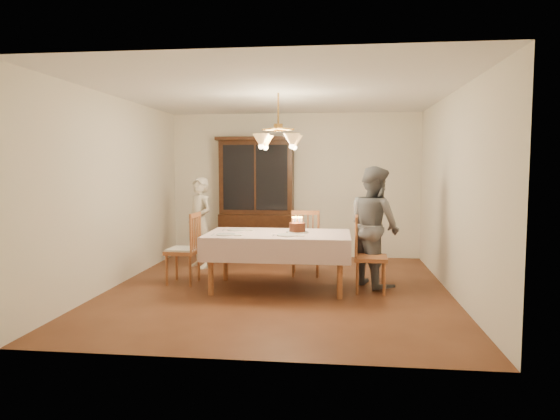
# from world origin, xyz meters

# --- Properties ---
(ground) EXTENTS (5.00, 5.00, 0.00)m
(ground) POSITION_xyz_m (0.00, 0.00, 0.00)
(ground) COLOR #532A17
(ground) RESTS_ON ground
(room_shell) EXTENTS (5.00, 5.00, 5.00)m
(room_shell) POSITION_xyz_m (0.00, 0.00, 1.58)
(room_shell) COLOR white
(room_shell) RESTS_ON ground
(dining_table) EXTENTS (1.90, 1.10, 0.76)m
(dining_table) POSITION_xyz_m (0.00, 0.00, 0.68)
(dining_table) COLOR brown
(dining_table) RESTS_ON ground
(china_hutch) EXTENTS (1.38, 0.54, 2.16)m
(china_hutch) POSITION_xyz_m (-0.66, 2.25, 1.04)
(china_hutch) COLOR black
(china_hutch) RESTS_ON ground
(chair_far_side) EXTENTS (0.46, 0.44, 1.00)m
(chair_far_side) POSITION_xyz_m (0.31, 0.89, 0.44)
(chair_far_side) COLOR brown
(chair_far_side) RESTS_ON ground
(chair_left_end) EXTENTS (0.45, 0.46, 1.00)m
(chair_left_end) POSITION_xyz_m (-1.37, 0.18, 0.45)
(chair_left_end) COLOR brown
(chair_left_end) RESTS_ON ground
(chair_right_end) EXTENTS (0.44, 0.46, 1.00)m
(chair_right_end) POSITION_xyz_m (1.21, -0.02, 0.44)
(chair_right_end) COLOR brown
(chair_right_end) RESTS_ON ground
(elderly_woman) EXTENTS (0.64, 0.62, 1.47)m
(elderly_woman) POSITION_xyz_m (-1.44, 1.28, 0.74)
(elderly_woman) COLOR beige
(elderly_woman) RESTS_ON ground
(adult_in_grey) EXTENTS (0.95, 1.01, 1.65)m
(adult_in_grey) POSITION_xyz_m (1.29, 0.37, 0.82)
(adult_in_grey) COLOR slate
(adult_in_grey) RESTS_ON ground
(birthday_cake) EXTENTS (0.30, 0.30, 0.21)m
(birthday_cake) POSITION_xyz_m (0.25, 0.08, 0.82)
(birthday_cake) COLOR white
(birthday_cake) RESTS_ON dining_table
(place_setting_near_left) EXTENTS (0.39, 0.24, 0.02)m
(place_setting_near_left) POSITION_xyz_m (-0.64, -0.27, 0.77)
(place_setting_near_left) COLOR white
(place_setting_near_left) RESTS_ON dining_table
(place_setting_near_right) EXTENTS (0.41, 0.26, 0.02)m
(place_setting_near_right) POSITION_xyz_m (0.16, -0.24, 0.77)
(place_setting_near_right) COLOR white
(place_setting_near_right) RESTS_ON dining_table
(place_setting_far_left) EXTENTS (0.42, 0.27, 0.02)m
(place_setting_far_left) POSITION_xyz_m (-0.60, 0.22, 0.77)
(place_setting_far_left) COLOR white
(place_setting_far_left) RESTS_ON dining_table
(chandelier) EXTENTS (0.62, 0.62, 0.73)m
(chandelier) POSITION_xyz_m (-0.00, -0.00, 1.98)
(chandelier) COLOR #BF8C3F
(chandelier) RESTS_ON ground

